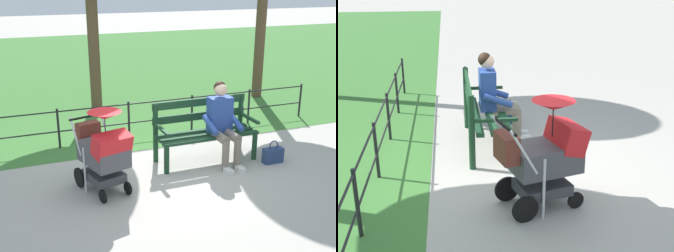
{
  "view_description": "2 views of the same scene",
  "coord_description": "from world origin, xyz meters",
  "views": [
    {
      "loc": [
        2.02,
        5.67,
        2.76
      ],
      "look_at": [
        -0.11,
        0.23,
        0.76
      ],
      "focal_mm": 46.23,
      "sensor_mm": 36.0,
      "label": 1
    },
    {
      "loc": [
        4.95,
        -0.53,
        2.41
      ],
      "look_at": [
        0.2,
        0.1,
        0.66
      ],
      "focal_mm": 47.56,
      "sensor_mm": 36.0,
      "label": 2
    }
  ],
  "objects": [
    {
      "name": "stroller",
      "position": [
        0.88,
        0.41,
        0.59
      ],
      "size": [
        0.71,
        0.98,
        1.15
      ],
      "color": "black",
      "rests_on": "ground"
    },
    {
      "name": "ground_plane",
      "position": [
        0.0,
        0.0,
        0.0
      ],
      "size": [
        60.0,
        60.0,
        0.0
      ],
      "primitive_type": "plane",
      "color": "#ADA89E"
    },
    {
      "name": "person_on_bench",
      "position": [
        -1.06,
        0.11,
        0.68
      ],
      "size": [
        0.53,
        0.74,
        1.28
      ],
      "color": "slate",
      "rests_on": "ground"
    },
    {
      "name": "park_fence",
      "position": [
        -0.27,
        -1.41,
        0.42
      ],
      "size": [
        7.43,
        0.04,
        0.7
      ],
      "color": "black",
      "rests_on": "ground"
    },
    {
      "name": "park_bench",
      "position": [
        -0.85,
        -0.12,
        0.53
      ],
      "size": [
        1.6,
        0.6,
        0.96
      ],
      "color": "#193D23",
      "rests_on": "ground"
    },
    {
      "name": "handbag",
      "position": [
        -1.8,
        0.43,
        0.13
      ],
      "size": [
        0.32,
        0.14,
        0.37
      ],
      "color": "navy",
      "rests_on": "ground"
    }
  ]
}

